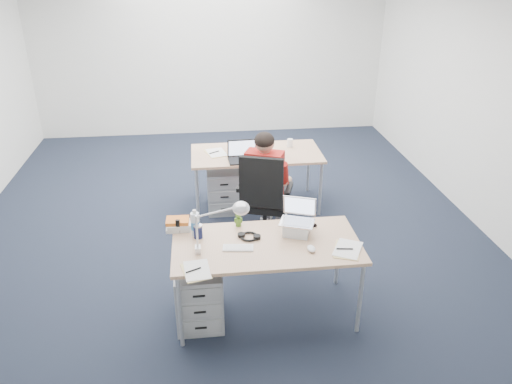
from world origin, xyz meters
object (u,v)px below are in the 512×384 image
Objects in this scene: desk_lamp at (214,227)px; cordless_phone at (178,226)px; desk_near at (266,248)px; drawer_pedestal_far at (223,188)px; water_bottle at (195,223)px; bear_figurine at (238,219)px; desk_far at (256,156)px; silver_laptop at (297,218)px; can_koozie at (198,231)px; sunglasses at (312,226)px; far_cup at (290,143)px; headphones at (249,236)px; book_stack at (178,224)px; dark_laptop at (243,151)px; seated_person at (267,184)px; computer_mouse at (311,249)px; drawer_pedestal_near at (200,294)px; office_chair at (264,218)px; wireless_keyboard at (238,248)px.

cordless_phone is at bearing 146.77° from desk_lamp.
drawer_pedestal_far is at bearing 97.05° from desk_near.
water_bottle is 1.79× the size of bear_figurine.
desk_far is (0.16, 2.12, 0.00)m from desk_near.
can_koozie is (-0.86, 0.03, -0.09)m from silver_laptop.
desk_near is 0.50m from sunglasses.
cordless_phone is (-1.04, 0.14, -0.09)m from silver_laptop.
sunglasses is 2.07m from far_cup.
headphones is 0.95× the size of book_stack.
dark_laptop reaches higher than book_stack.
desk_lamp reaches higher than bear_figurine.
seated_person is 12.72× the size of far_cup.
bear_figurine reaches higher than cordless_phone.
desk_near is at bearing -75.31° from seated_person.
silver_laptop is 2.18m from far_cup.
water_bottle reaches higher than bear_figurine.
book_stack is (-1.10, 0.49, 0.03)m from computer_mouse.
desk_far is 1.92m from sunglasses.
silver_laptop is at bearing 23.81° from desk_near.
silver_laptop is at bearing 22.49° from headphones.
book_stack is at bearing 163.60° from sunglasses.
bear_figurine is at bearing -101.82° from desk_far.
sunglasses is (1.03, 0.25, 0.47)m from drawer_pedestal_near.
seated_person is at bearing 89.63° from office_chair.
silver_laptop reaches higher than desk_near.
cordless_phone is (0.00, -0.07, 0.02)m from book_stack.
can_koozie reaches higher than far_cup.
water_bottle is at bearing -148.42° from bear_figurine.
far_cup is (1.21, 2.31, 0.51)m from drawer_pedestal_near.
silver_laptop reaches higher than drawer_pedestal_far.
can_koozie is 0.36× the size of dark_laptop.
book_stack is (-0.16, 0.36, 0.50)m from drawer_pedestal_near.
computer_mouse is at bearing -25.67° from bear_figurine.
wireless_keyboard is 1.24× the size of headphones.
far_cup is (0.87, 0.19, 0.51)m from drawer_pedestal_far.
office_chair is at bearing 43.71° from book_stack.
desk_lamp is (-0.18, -2.17, 0.69)m from drawer_pedestal_far.
far_cup is (0.26, 2.44, 0.03)m from computer_mouse.
wireless_keyboard reaches higher than desk_near.
seated_person is 1.12m from bear_figurine.
wireless_keyboard is 0.40m from can_koozie.
desk_far is at bearing 115.56° from seated_person.
bear_figurine reaches higher than headphones.
can_koozie reaches higher than computer_mouse.
wireless_keyboard is at bearing 165.69° from computer_mouse.
bear_figurine is (-0.21, 0.33, 0.11)m from desk_near.
cordless_phone is 0.37× the size of dark_laptop.
desk_lamp is at bearing -104.68° from dark_laptop.
drawer_pedestal_far is 1.59× the size of dark_laptop.
headphones is 1.76m from dark_laptop.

